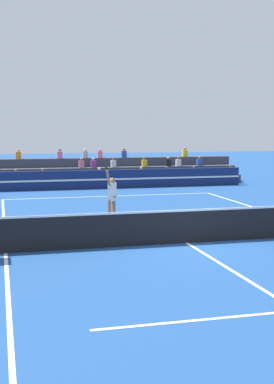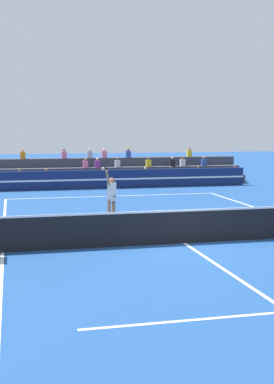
{
  "view_description": "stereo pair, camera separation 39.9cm",
  "coord_description": "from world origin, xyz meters",
  "views": [
    {
      "loc": [
        -5.59,
        -15.45,
        3.57
      ],
      "look_at": [
        -0.45,
        4.48,
        1.1
      ],
      "focal_mm": 50.0,
      "sensor_mm": 36.0,
      "label": 1
    },
    {
      "loc": [
        -5.2,
        -15.55,
        3.57
      ],
      "look_at": [
        -0.45,
        4.48,
        1.1
      ],
      "focal_mm": 50.0,
      "sensor_mm": 36.0,
      "label": 2
    }
  ],
  "objects": [
    {
      "name": "sponsor_banner_wall",
      "position": [
        0.0,
        15.56,
        0.55
      ],
      "size": [
        18.0,
        0.26,
        1.1
      ],
      "color": "navy",
      "rests_on": "ground"
    },
    {
      "name": "ground_plane",
      "position": [
        0.0,
        0.0,
        0.0
      ],
      "size": [
        120.0,
        120.0,
        0.0
      ],
      "primitive_type": "plane",
      "color": "navy"
    },
    {
      "name": "tennis_player",
      "position": [
        -1.53,
        4.11,
        0.99
      ],
      "size": [
        0.7,
        0.81,
        2.48
      ],
      "color": "#9E7051",
      "rests_on": "ground"
    },
    {
      "name": "bleacher_stand",
      "position": [
        0.01,
        18.09,
        0.65
      ],
      "size": [
        19.18,
        2.85,
        2.28
      ],
      "color": "#383D4C",
      "rests_on": "ground"
    },
    {
      "name": "tennis_net",
      "position": [
        0.0,
        0.0,
        0.54
      ],
      "size": [
        12.0,
        0.1,
        1.1
      ],
      "color": "black",
      "rests_on": "ground"
    },
    {
      "name": "court_lines",
      "position": [
        0.0,
        0.0,
        0.0
      ],
      "size": [
        11.1,
        23.9,
        0.01
      ],
      "color": "white",
      "rests_on": "ground"
    }
  ]
}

